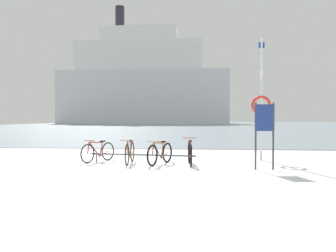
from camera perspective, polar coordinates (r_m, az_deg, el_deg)
ground at (r=61.38m, az=5.10°, el=-0.13°), size 80.00×132.00×0.08m
bike_rack at (r=12.05m, az=-3.94°, el=-4.44°), size 3.46×0.52×0.31m
bicycle_0 at (r=12.71m, az=-10.55°, el=-3.84°), size 0.77×1.44×0.74m
bicycle_1 at (r=12.07m, az=-5.80°, el=-3.99°), size 0.46×1.69×0.79m
bicycle_2 at (r=11.80m, az=-1.21°, el=-4.17°), size 0.69×1.61×0.77m
bicycle_3 at (r=11.70m, az=3.34°, el=-4.09°), size 0.46×1.67×0.83m
info_sign at (r=10.91m, az=14.40°, el=0.23°), size 0.55×0.10×1.89m
rescue_post at (r=13.33m, az=13.93°, el=3.63°), size 0.68×0.10×4.20m
ferry_ship at (r=94.82m, az=-3.79°, el=6.35°), size 41.42×12.66×29.31m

